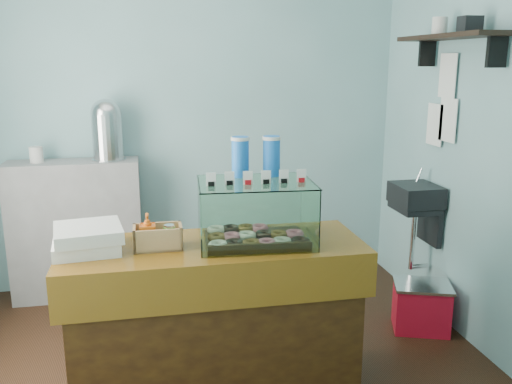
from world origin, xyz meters
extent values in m
plane|color=black|center=(0.00, 0.00, 0.00)|extent=(3.50, 3.50, 0.00)
cube|color=#72A2A6|center=(0.00, 1.50, 1.40)|extent=(3.50, 0.04, 2.80)
cube|color=#72A2A6|center=(0.00, -1.50, 1.40)|extent=(3.50, 0.04, 2.80)
cube|color=#72A2A6|center=(1.75, 0.00, 1.40)|extent=(0.04, 3.00, 2.80)
cube|color=black|center=(1.58, 0.55, 0.90)|extent=(0.30, 0.35, 0.15)
cube|color=black|center=(1.71, 0.55, 0.70)|extent=(0.04, 0.30, 0.35)
cylinder|color=silver|center=(1.65, 0.65, 1.02)|extent=(0.02, 0.02, 0.12)
cylinder|color=silver|center=(1.58, 0.55, 0.55)|extent=(0.04, 0.04, 0.45)
cube|color=black|center=(1.60, 0.30, 2.00)|extent=(0.25, 1.00, 0.03)
cube|color=black|center=(1.67, -0.10, 1.90)|extent=(0.12, 0.03, 0.18)
cube|color=black|center=(1.67, 0.70, 1.90)|extent=(0.12, 0.03, 0.18)
cube|color=white|center=(1.73, 0.45, 1.45)|extent=(0.01, 0.21, 0.30)
cube|color=white|center=(1.73, 0.62, 1.40)|extent=(0.01, 0.21, 0.30)
cube|color=white|center=(1.73, 0.50, 1.75)|extent=(0.01, 0.21, 0.30)
cube|color=#482A0E|center=(0.00, -0.25, 0.42)|extent=(1.50, 0.56, 0.84)
cube|color=#4A2809|center=(0.00, -0.25, 0.87)|extent=(1.60, 0.60, 0.06)
cube|color=#4A2809|center=(0.00, -0.53, 0.75)|extent=(1.60, 0.04, 0.18)
cube|color=gray|center=(-0.90, 1.32, 0.55)|extent=(1.00, 0.32, 1.10)
cube|color=#362010|center=(0.23, -0.25, 0.91)|extent=(0.56, 0.41, 0.02)
torus|color=beige|center=(0.01, -0.37, 0.94)|extent=(0.10, 0.10, 0.03)
torus|color=black|center=(0.09, -0.37, 0.94)|extent=(0.10, 0.10, 0.03)
torus|color=brown|center=(0.18, -0.38, 0.94)|extent=(0.10, 0.10, 0.03)
torus|color=#D96682|center=(0.26, -0.38, 0.94)|extent=(0.10, 0.10, 0.03)
torus|color=beige|center=(0.34, -0.39, 0.94)|extent=(0.10, 0.10, 0.03)
torus|color=black|center=(0.42, -0.39, 0.94)|extent=(0.10, 0.10, 0.03)
torus|color=brown|center=(0.02, -0.24, 0.94)|extent=(0.10, 0.10, 0.03)
torus|color=#D96682|center=(0.10, -0.24, 0.94)|extent=(0.10, 0.10, 0.03)
torus|color=beige|center=(0.19, -0.25, 0.94)|extent=(0.10, 0.10, 0.03)
torus|color=black|center=(0.27, -0.25, 0.94)|extent=(0.10, 0.10, 0.03)
torus|color=brown|center=(0.35, -0.26, 0.94)|extent=(0.10, 0.10, 0.03)
torus|color=#D96682|center=(0.43, -0.26, 0.94)|extent=(0.10, 0.10, 0.03)
torus|color=beige|center=(0.03, -0.11, 0.94)|extent=(0.10, 0.10, 0.03)
torus|color=black|center=(0.11, -0.11, 0.94)|extent=(0.10, 0.10, 0.03)
torus|color=brown|center=(0.19, -0.12, 0.94)|extent=(0.10, 0.10, 0.03)
torus|color=#D96682|center=(0.28, -0.12, 0.94)|extent=(0.10, 0.10, 0.03)
cube|color=white|center=(0.21, -0.47, 1.06)|extent=(0.59, 0.04, 0.32)
cube|color=white|center=(0.24, -0.03, 1.06)|extent=(0.59, 0.04, 0.32)
cube|color=white|center=(-0.07, -0.23, 1.06)|extent=(0.03, 0.43, 0.32)
cube|color=white|center=(0.52, -0.27, 1.06)|extent=(0.03, 0.43, 0.32)
cube|color=white|center=(0.23, -0.25, 1.23)|extent=(0.63, 0.48, 0.01)
cube|color=white|center=(-0.01, -0.28, 1.26)|extent=(0.05, 0.01, 0.07)
cube|color=black|center=(-0.01, -0.28, 1.24)|extent=(0.03, 0.02, 0.02)
cube|color=white|center=(0.08, -0.29, 1.26)|extent=(0.05, 0.01, 0.07)
cube|color=black|center=(0.08, -0.29, 1.24)|extent=(0.03, 0.02, 0.02)
cube|color=white|center=(0.18, -0.30, 1.26)|extent=(0.05, 0.01, 0.07)
cube|color=#B70E15|center=(0.18, -0.30, 1.24)|extent=(0.03, 0.02, 0.02)
cube|color=white|center=(0.27, -0.30, 1.26)|extent=(0.05, 0.01, 0.07)
cube|color=black|center=(0.27, -0.30, 1.24)|extent=(0.03, 0.02, 0.02)
cube|color=white|center=(0.37, -0.31, 1.26)|extent=(0.05, 0.01, 0.07)
cube|color=black|center=(0.37, -0.31, 1.24)|extent=(0.03, 0.02, 0.02)
cube|color=white|center=(0.46, -0.32, 1.26)|extent=(0.05, 0.01, 0.07)
cube|color=#B70E15|center=(0.46, -0.32, 1.24)|extent=(0.03, 0.02, 0.02)
cylinder|color=blue|center=(0.17, -0.10, 1.34)|extent=(0.09, 0.09, 0.22)
cylinder|color=silver|center=(0.17, -0.10, 1.44)|extent=(0.10, 0.10, 0.02)
cylinder|color=blue|center=(0.34, -0.11, 1.34)|extent=(0.09, 0.09, 0.22)
cylinder|color=silver|center=(0.34, -0.11, 1.44)|extent=(0.10, 0.10, 0.02)
cube|color=tan|center=(-0.29, -0.25, 0.91)|extent=(0.25, 0.15, 0.01)
cube|color=tan|center=(-0.29, -0.32, 0.96)|extent=(0.25, 0.01, 0.12)
cube|color=tan|center=(-0.29, -0.19, 0.96)|extent=(0.25, 0.01, 0.12)
cube|color=tan|center=(-0.41, -0.25, 0.96)|extent=(0.01, 0.15, 0.12)
cube|color=tan|center=(-0.17, -0.25, 0.96)|extent=(0.01, 0.15, 0.12)
imported|color=#D55B14|center=(-0.34, -0.25, 1.00)|extent=(0.08, 0.08, 0.18)
cylinder|color=#5A9B2A|center=(-0.23, -0.25, 0.96)|extent=(0.06, 0.06, 0.10)
cylinder|color=silver|center=(-0.23, -0.25, 1.02)|extent=(0.05, 0.05, 0.01)
cube|color=silver|center=(-0.65, -0.22, 0.93)|extent=(0.36, 0.36, 0.07)
cube|color=silver|center=(-0.64, -0.23, 1.00)|extent=(0.37, 0.37, 0.07)
cylinder|color=silver|center=(-0.62, 1.32, 1.10)|extent=(0.26, 0.26, 0.01)
cylinder|color=silver|center=(-0.62, 1.32, 1.28)|extent=(0.23, 0.23, 0.35)
sphere|color=silver|center=(-0.62, 1.32, 1.46)|extent=(0.23, 0.23, 0.23)
cube|color=red|center=(1.51, 0.23, 0.16)|extent=(0.44, 0.38, 0.32)
cube|color=silver|center=(1.51, 0.23, 0.33)|extent=(0.46, 0.41, 0.02)
camera|label=1|loc=(-0.32, -2.97, 1.85)|focal=38.00mm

